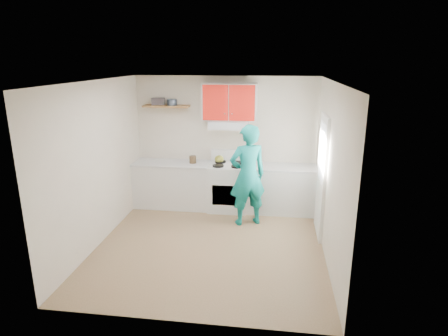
# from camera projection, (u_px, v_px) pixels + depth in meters

# --- Properties ---
(floor) EXTENTS (3.80, 3.80, 0.00)m
(floor) POSITION_uv_depth(u_px,v_px,m) (210.00, 245.00, 6.18)
(floor) COLOR brown
(floor) RESTS_ON ground
(ceiling) EXTENTS (3.60, 3.80, 0.04)m
(ceiling) POSITION_uv_depth(u_px,v_px,m) (209.00, 81.00, 5.45)
(ceiling) COLOR white
(ceiling) RESTS_ON floor
(back_wall) EXTENTS (3.60, 0.04, 2.60)m
(back_wall) POSITION_uv_depth(u_px,v_px,m) (226.00, 142.00, 7.62)
(back_wall) COLOR beige
(back_wall) RESTS_ON floor
(front_wall) EXTENTS (3.60, 0.04, 2.60)m
(front_wall) POSITION_uv_depth(u_px,v_px,m) (179.00, 218.00, 4.01)
(front_wall) COLOR beige
(front_wall) RESTS_ON floor
(left_wall) EXTENTS (0.04, 3.80, 2.60)m
(left_wall) POSITION_uv_depth(u_px,v_px,m) (98.00, 164.00, 6.05)
(left_wall) COLOR beige
(left_wall) RESTS_ON floor
(right_wall) EXTENTS (0.04, 3.80, 2.60)m
(right_wall) POSITION_uv_depth(u_px,v_px,m) (330.00, 173.00, 5.59)
(right_wall) COLOR beige
(right_wall) RESTS_ON floor
(door) EXTENTS (0.05, 0.85, 2.05)m
(door) POSITION_uv_depth(u_px,v_px,m) (322.00, 176.00, 6.33)
(door) COLOR white
(door) RESTS_ON floor
(door_glass) EXTENTS (0.01, 0.55, 0.95)m
(door_glass) POSITION_uv_depth(u_px,v_px,m) (322.00, 152.00, 6.22)
(door_glass) COLOR white
(door_glass) RESTS_ON door
(counter_left) EXTENTS (1.52, 0.60, 0.90)m
(counter_left) POSITION_uv_depth(u_px,v_px,m) (173.00, 185.00, 7.71)
(counter_left) COLOR silver
(counter_left) RESTS_ON floor
(counter_right) EXTENTS (1.32, 0.60, 0.90)m
(counter_right) POSITION_uv_depth(u_px,v_px,m) (281.00, 189.00, 7.43)
(counter_right) COLOR silver
(counter_right) RESTS_ON floor
(stove) EXTENTS (0.76, 0.65, 0.92)m
(stove) POSITION_uv_depth(u_px,v_px,m) (228.00, 187.00, 7.54)
(stove) COLOR white
(stove) RESTS_ON floor
(range_hood) EXTENTS (0.76, 0.44, 0.15)m
(range_hood) POSITION_uv_depth(u_px,v_px,m) (229.00, 125.00, 7.29)
(range_hood) COLOR silver
(range_hood) RESTS_ON back_wall
(upper_cabinets) EXTENTS (1.02, 0.33, 0.70)m
(upper_cabinets) POSITION_uv_depth(u_px,v_px,m) (230.00, 102.00, 7.23)
(upper_cabinets) COLOR red
(upper_cabinets) RESTS_ON back_wall
(shelf) EXTENTS (0.90, 0.30, 0.04)m
(shelf) POSITION_uv_depth(u_px,v_px,m) (166.00, 106.00, 7.43)
(shelf) COLOR brown
(shelf) RESTS_ON back_wall
(books) EXTENTS (0.28, 0.23, 0.13)m
(books) POSITION_uv_depth(u_px,v_px,m) (158.00, 101.00, 7.46)
(books) COLOR #40393C
(books) RESTS_ON shelf
(tin) EXTENTS (0.22, 0.22, 0.12)m
(tin) POSITION_uv_depth(u_px,v_px,m) (172.00, 102.00, 7.39)
(tin) COLOR #333D4C
(tin) RESTS_ON shelf
(kettle) EXTENTS (0.23, 0.23, 0.15)m
(kettle) POSITION_uv_depth(u_px,v_px,m) (219.00, 159.00, 7.53)
(kettle) COLOR olive
(kettle) RESTS_ON stove
(crock) EXTENTS (0.17, 0.17, 0.16)m
(crock) POSITION_uv_depth(u_px,v_px,m) (193.00, 160.00, 7.51)
(crock) COLOR #47351F
(crock) RESTS_ON counter_left
(cutting_board) EXTENTS (0.32, 0.24, 0.02)m
(cutting_board) POSITION_uv_depth(u_px,v_px,m) (271.00, 166.00, 7.36)
(cutting_board) COLOR olive
(cutting_board) RESTS_ON counter_right
(silicone_mat) EXTENTS (0.36, 0.32, 0.01)m
(silicone_mat) POSITION_uv_depth(u_px,v_px,m) (299.00, 167.00, 7.32)
(silicone_mat) COLOR red
(silicone_mat) RESTS_ON counter_right
(person) EXTENTS (0.79, 0.67, 1.84)m
(person) POSITION_uv_depth(u_px,v_px,m) (248.00, 175.00, 6.74)
(person) COLOR #0D7C77
(person) RESTS_ON floor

